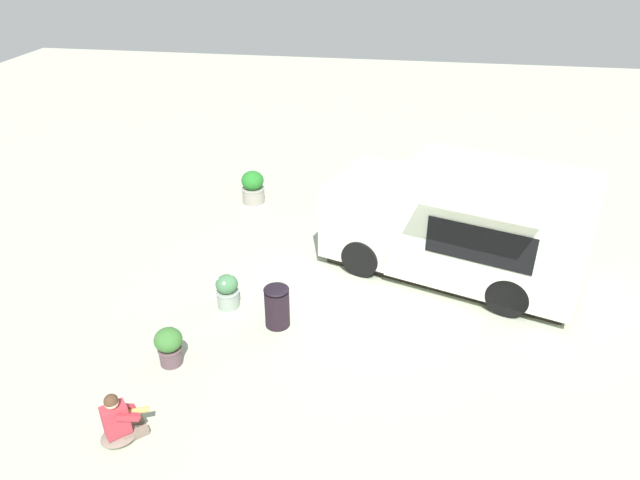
% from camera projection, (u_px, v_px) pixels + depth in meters
% --- Properties ---
extents(ground_plane, '(40.00, 40.00, 0.00)m').
position_uv_depth(ground_plane, '(376.00, 272.00, 11.92)').
color(ground_plane, '#A9B499').
extents(food_truck, '(5.44, 4.00, 2.27)m').
position_uv_depth(food_truck, '(461.00, 225.00, 11.41)').
color(food_truck, silver).
rests_on(food_truck, ground_plane).
extents(person_customer, '(0.72, 0.71, 0.83)m').
position_uv_depth(person_customer, '(119.00, 422.00, 8.00)').
color(person_customer, '#7A6A5C').
rests_on(person_customer, ground_plane).
extents(planter_flowering_near, '(0.44, 0.44, 0.67)m').
position_uv_depth(planter_flowering_near, '(227.00, 291.00, 10.72)').
color(planter_flowering_near, '#909E92').
rests_on(planter_flowering_near, ground_plane).
extents(planter_flowering_far, '(0.46, 0.46, 0.68)m').
position_uv_depth(planter_flowering_far, '(169.00, 345.00, 9.33)').
color(planter_flowering_far, '#574148').
rests_on(planter_flowering_far, ground_plane).
extents(planter_flowering_side, '(0.59, 0.59, 0.84)m').
position_uv_depth(planter_flowering_side, '(253.00, 187.00, 14.62)').
color(planter_flowering_side, gray).
rests_on(planter_flowering_side, ground_plane).
extents(plaza_bench, '(1.55, 1.21, 0.45)m').
position_uv_depth(plaza_bench, '(525.00, 183.00, 15.00)').
color(plaza_bench, olive).
rests_on(plaza_bench, ground_plane).
extents(trash_bin, '(0.46, 0.46, 0.81)m').
position_uv_depth(trash_bin, '(277.00, 306.00, 10.20)').
color(trash_bin, black).
rests_on(trash_bin, ground_plane).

